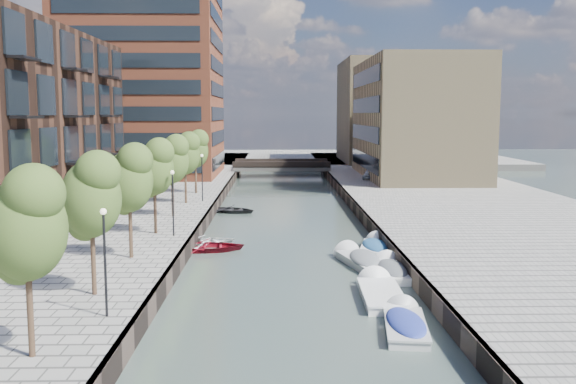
{
  "coord_description": "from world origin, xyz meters",
  "views": [
    {
      "loc": [
        -0.82,
        -15.58,
        8.6
      ],
      "look_at": [
        0.0,
        26.11,
        3.5
      ],
      "focal_mm": 40.0,
      "sensor_mm": 36.0,
      "label": 1
    }
  ],
  "objects_px": {
    "bridge": "(281,167)",
    "tree_6": "(195,148)",
    "motorboat_1": "(391,270)",
    "motorboat_0": "(405,324)",
    "tree_2": "(129,177)",
    "tree_5": "(185,153)",
    "car": "(370,174)",
    "motorboat_4": "(361,260)",
    "tree_4": "(172,158)",
    "motorboat_3": "(375,247)",
    "sloop_4": "(231,212)",
    "tree_1": "(91,193)",
    "sloop_3": "(206,245)",
    "tree_0": "(26,222)",
    "sloop_2": "(209,251)",
    "motorboat_2": "(380,294)",
    "tree_3": "(154,166)"
  },
  "relations": [
    {
      "from": "motorboat_4",
      "to": "car",
      "type": "xyz_separation_m",
      "value": [
        6.15,
        38.23,
        1.37
      ]
    },
    {
      "from": "tree_6",
      "to": "motorboat_1",
      "type": "xyz_separation_m",
      "value": [
        13.92,
        -27.87,
        -5.12
      ]
    },
    {
      "from": "tree_5",
      "to": "tree_6",
      "type": "relative_size",
      "value": 1.0
    },
    {
      "from": "sloop_4",
      "to": "tree_6",
      "type": "bearing_deg",
      "value": 54.31
    },
    {
      "from": "motorboat_2",
      "to": "motorboat_3",
      "type": "distance_m",
      "value": 10.31
    },
    {
      "from": "sloop_3",
      "to": "motorboat_0",
      "type": "distance_m",
      "value": 19.48
    },
    {
      "from": "motorboat_2",
      "to": "motorboat_3",
      "type": "xyz_separation_m",
      "value": [
        1.38,
        10.22,
        0.09
      ]
    },
    {
      "from": "bridge",
      "to": "tree_4",
      "type": "xyz_separation_m",
      "value": [
        -8.5,
        -40.0,
        3.92
      ]
    },
    {
      "from": "motorboat_3",
      "to": "sloop_4",
      "type": "bearing_deg",
      "value": 122.5
    },
    {
      "from": "tree_5",
      "to": "car",
      "type": "distance_m",
      "value": 27.43
    },
    {
      "from": "tree_1",
      "to": "tree_6",
      "type": "height_order",
      "value": "same"
    },
    {
      "from": "tree_4",
      "to": "motorboat_0",
      "type": "distance_m",
      "value": 26.63
    },
    {
      "from": "tree_4",
      "to": "motorboat_0",
      "type": "height_order",
      "value": "tree_4"
    },
    {
      "from": "tree_2",
      "to": "tree_3",
      "type": "distance_m",
      "value": 7.0
    },
    {
      "from": "sloop_2",
      "to": "motorboat_1",
      "type": "relative_size",
      "value": 0.94
    },
    {
      "from": "tree_1",
      "to": "tree_6",
      "type": "distance_m",
      "value": 35.0
    },
    {
      "from": "tree_4",
      "to": "motorboat_0",
      "type": "xyz_separation_m",
      "value": [
        12.88,
        -22.74,
        -5.12
      ]
    },
    {
      "from": "motorboat_4",
      "to": "car",
      "type": "height_order",
      "value": "car"
    },
    {
      "from": "tree_3",
      "to": "car",
      "type": "height_order",
      "value": "tree_3"
    },
    {
      "from": "tree_1",
      "to": "tree_4",
      "type": "height_order",
      "value": "same"
    },
    {
      "from": "tree_2",
      "to": "sloop_3",
      "type": "distance_m",
      "value": 10.18
    },
    {
      "from": "tree_1",
      "to": "sloop_3",
      "type": "bearing_deg",
      "value": 78.41
    },
    {
      "from": "tree_2",
      "to": "bridge",
      "type": "bearing_deg",
      "value": 81.05
    },
    {
      "from": "tree_5",
      "to": "motorboat_0",
      "type": "bearing_deg",
      "value": -66.58
    },
    {
      "from": "tree_1",
      "to": "motorboat_2",
      "type": "xyz_separation_m",
      "value": [
        12.61,
        2.89,
        -5.2
      ]
    },
    {
      "from": "tree_0",
      "to": "sloop_2",
      "type": "height_order",
      "value": "tree_0"
    },
    {
      "from": "tree_6",
      "to": "motorboat_0",
      "type": "bearing_deg",
      "value": -70.68
    },
    {
      "from": "tree_6",
      "to": "motorboat_4",
      "type": "height_order",
      "value": "tree_6"
    },
    {
      "from": "car",
      "to": "tree_4",
      "type": "bearing_deg",
      "value": -106.57
    },
    {
      "from": "tree_2",
      "to": "motorboat_0",
      "type": "xyz_separation_m",
      "value": [
        12.88,
        -8.74,
        -5.12
      ]
    },
    {
      "from": "bridge",
      "to": "tree_6",
      "type": "distance_m",
      "value": 27.63
    },
    {
      "from": "car",
      "to": "bridge",
      "type": "bearing_deg",
      "value": 146.1
    },
    {
      "from": "tree_1",
      "to": "motorboat_1",
      "type": "xyz_separation_m",
      "value": [
        13.92,
        7.13,
        -5.12
      ]
    },
    {
      "from": "sloop_2",
      "to": "car",
      "type": "distance_m",
      "value": 37.69
    },
    {
      "from": "tree_2",
      "to": "motorboat_0",
      "type": "height_order",
      "value": "tree_2"
    },
    {
      "from": "tree_6",
      "to": "motorboat_4",
      "type": "xyz_separation_m",
      "value": [
        12.6,
        -25.55,
        -5.1
      ]
    },
    {
      "from": "tree_5",
      "to": "sloop_3",
      "type": "bearing_deg",
      "value": -76.48
    },
    {
      "from": "motorboat_1",
      "to": "car",
      "type": "bearing_deg",
      "value": 83.21
    },
    {
      "from": "tree_4",
      "to": "motorboat_4",
      "type": "height_order",
      "value": "tree_4"
    },
    {
      "from": "tree_0",
      "to": "sloop_3",
      "type": "distance_m",
      "value": 22.95
    },
    {
      "from": "tree_6",
      "to": "sloop_3",
      "type": "height_order",
      "value": "tree_6"
    },
    {
      "from": "bridge",
      "to": "tree_5",
      "type": "xyz_separation_m",
      "value": [
        -8.5,
        -33.0,
        3.92
      ]
    },
    {
      "from": "tree_0",
      "to": "tree_6",
      "type": "height_order",
      "value": "same"
    },
    {
      "from": "bridge",
      "to": "tree_2",
      "type": "bearing_deg",
      "value": -98.95
    },
    {
      "from": "sloop_3",
      "to": "tree_0",
      "type": "bearing_deg",
      "value": 147.76
    },
    {
      "from": "motorboat_0",
      "to": "tree_6",
      "type": "bearing_deg",
      "value": 109.32
    },
    {
      "from": "tree_0",
      "to": "tree_5",
      "type": "distance_m",
      "value": 35.0
    },
    {
      "from": "sloop_2",
      "to": "motorboat_0",
      "type": "bearing_deg",
      "value": -153.67
    },
    {
      "from": "tree_0",
      "to": "tree_4",
      "type": "xyz_separation_m",
      "value": [
        0.0,
        28.0,
        0.0
      ]
    },
    {
      "from": "tree_6",
      "to": "car",
      "type": "xyz_separation_m",
      "value": [
        18.75,
        12.68,
        -3.72
      ]
    }
  ]
}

